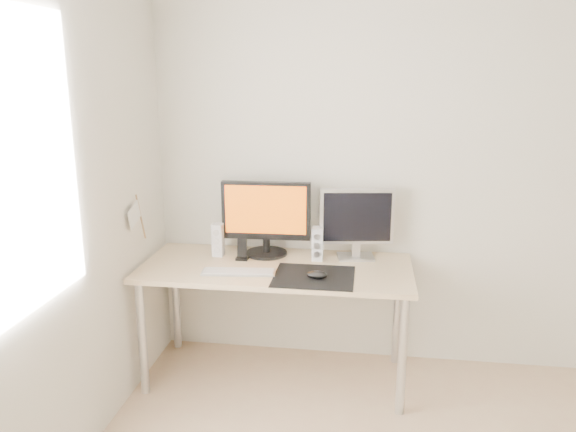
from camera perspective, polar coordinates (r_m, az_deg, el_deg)
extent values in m
plane|color=silver|center=(3.55, 14.77, 4.31)|extent=(3.50, 0.00, 3.50)
cube|color=black|center=(3.17, 2.64, -6.16)|extent=(0.45, 0.40, 0.00)
ellipsoid|color=black|center=(3.13, 2.96, -5.98)|extent=(0.12, 0.07, 0.04)
cube|color=#D1B587|center=(3.35, -1.22, -5.31)|extent=(1.60, 0.70, 0.03)
cylinder|color=silver|center=(3.43, -14.58, -11.92)|extent=(0.05, 0.05, 0.70)
cylinder|color=silver|center=(3.20, 11.53, -13.77)|extent=(0.05, 0.05, 0.70)
cylinder|color=silver|center=(3.92, -11.33, -8.29)|extent=(0.05, 0.05, 0.70)
cylinder|color=silver|center=(3.72, 11.06, -9.57)|extent=(0.05, 0.05, 0.70)
cylinder|color=black|center=(3.55, -2.20, -3.77)|extent=(0.27, 0.27, 0.02)
cylinder|color=black|center=(3.52, -2.21, -2.72)|extent=(0.05, 0.05, 0.12)
cube|color=black|center=(3.46, -2.25, 0.55)|extent=(0.55, 0.06, 0.36)
cube|color=orange|center=(3.43, -2.31, 0.62)|extent=(0.50, 0.02, 0.30)
cube|color=silver|center=(3.50, 6.88, -4.13)|extent=(0.24, 0.19, 0.01)
cube|color=silver|center=(3.48, 6.91, -3.23)|extent=(0.06, 0.05, 0.10)
cube|color=silver|center=(3.43, 7.01, -0.04)|extent=(0.45, 0.11, 0.34)
cube|color=black|center=(3.41, 7.06, -0.14)|extent=(0.41, 0.07, 0.30)
cube|color=white|center=(3.52, -7.12, -2.41)|extent=(0.07, 0.07, 0.21)
cylinder|color=silver|center=(3.50, -7.27, -3.48)|extent=(0.04, 0.01, 0.04)
cylinder|color=silver|center=(3.48, -7.30, -2.60)|extent=(0.04, 0.01, 0.04)
cylinder|color=#AEAEB0|center=(3.46, -7.33, -1.72)|extent=(0.04, 0.01, 0.04)
cube|color=white|center=(3.41, 3.03, -2.83)|extent=(0.07, 0.07, 0.21)
cylinder|color=silver|center=(3.39, 2.95, -3.95)|extent=(0.04, 0.01, 0.04)
cylinder|color=silver|center=(3.37, 2.96, -3.04)|extent=(0.04, 0.01, 0.04)
cylinder|color=silver|center=(3.36, 2.98, -2.13)|extent=(0.04, 0.01, 0.04)
cube|color=#B2B2B5|center=(3.23, -5.04, -5.72)|extent=(0.43, 0.16, 0.01)
cube|color=silver|center=(3.23, -5.04, -5.58)|extent=(0.41, 0.15, 0.01)
cube|color=black|center=(3.45, -4.66, -4.31)|extent=(0.07, 0.06, 0.02)
cube|color=black|center=(3.43, -4.69, -3.27)|extent=(0.06, 0.03, 0.12)
cylinder|color=#A57F54|center=(3.40, -14.73, -0.10)|extent=(0.01, 0.10, 0.29)
cube|color=white|center=(3.31, -15.33, 0.18)|extent=(0.00, 0.19, 0.15)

